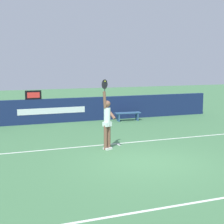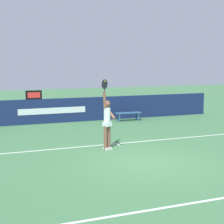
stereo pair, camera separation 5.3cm
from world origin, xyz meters
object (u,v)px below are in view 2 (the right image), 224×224
object	(u,v)px
tennis_player	(107,120)
tennis_ball	(105,81)
speed_display	(34,95)
courtside_bench_near	(128,114)

from	to	relation	value
tennis_player	tennis_ball	bearing A→B (deg)	-160.96
speed_display	courtside_bench_near	xyz separation A→B (m)	(4.78, -0.80, -1.13)
tennis_player	tennis_ball	world-z (taller)	tennis_player
tennis_ball	courtside_bench_near	xyz separation A→B (m)	(3.19, 5.33, -2.09)
tennis_ball	courtside_bench_near	bearing A→B (deg)	59.11
tennis_ball	courtside_bench_near	world-z (taller)	tennis_ball
speed_display	tennis_ball	size ratio (longest dim) A/B	12.30
speed_display	courtside_bench_near	size ratio (longest dim) A/B	0.57
speed_display	courtside_bench_near	world-z (taller)	speed_display
speed_display	tennis_player	distance (m)	6.34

